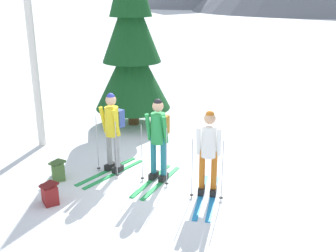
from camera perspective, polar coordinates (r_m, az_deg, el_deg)
The scene contains 8 objects.
ground_plane at distance 8.06m, azimuth -1.92°, elevation -8.07°, with size 400.00×400.00×0.00m, color white.
skier_in_yellow at distance 8.29m, azimuth -7.84°, elevation -0.35°, with size 0.61×1.73×1.69m.
skier_in_green at distance 7.83m, azimuth -1.36°, elevation -1.34°, with size 0.61×1.60×1.68m.
skier_in_white at distance 7.29m, azimuth 5.76°, elevation -3.54°, with size 0.84×1.73×1.63m.
pine_tree_near at distance 11.06m, azimuth -5.18°, elevation 11.68°, with size 2.08×2.08×5.02m.
birch_tree_tall at distance 9.82m, azimuth -18.88°, elevation 12.39°, with size 0.61×1.11×5.33m.
backpack_on_snow_front at distance 8.44m, azimuth -15.28°, elevation -6.07°, with size 0.40×0.39×0.38m.
backpack_on_snow_beside at distance 7.57m, azimuth -16.35°, elevation -9.16°, with size 0.40×0.37×0.38m.
Camera 1 is at (3.80, -6.11, 3.62)m, focal length 43.16 mm.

